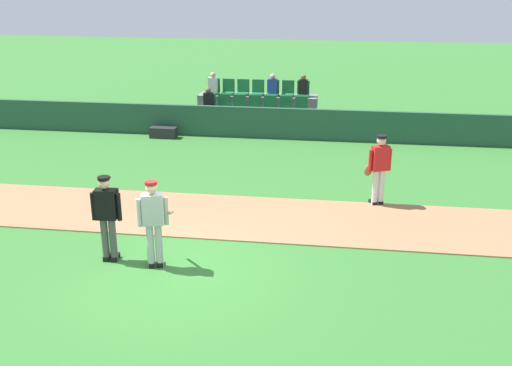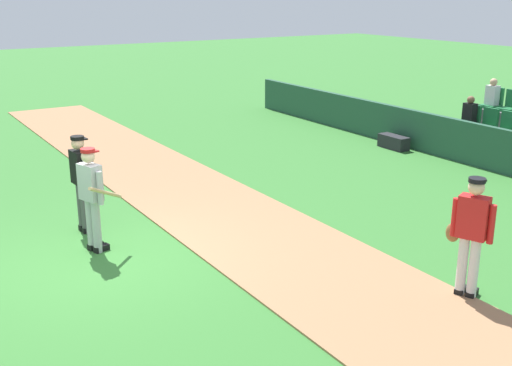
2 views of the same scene
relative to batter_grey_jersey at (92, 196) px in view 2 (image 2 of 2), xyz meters
The scene contains 7 objects.
ground_plane 1.03m from the batter_grey_jersey, ahead, with size 80.00×80.00×0.00m, color #33702D.
infield_dirt_path 2.84m from the batter_grey_jersey, 82.26° to the left, with size 28.00×2.62×0.03m, color #9E704C.
dugout_fence 9.69m from the batter_grey_jersey, 87.86° to the left, with size 20.00×0.16×1.06m, color #234C38.
batter_grey_jersey is the anchor object (origin of this frame).
umpire_home_plate 0.98m from the batter_grey_jersey, behind, with size 0.59×0.33×1.76m.
runner_red_jersey 5.86m from the batter_grey_jersey, 41.80° to the left, with size 0.66×0.41×1.76m.
equipment_bag 9.60m from the batter_grey_jersey, 105.59° to the left, with size 0.90×0.36×0.36m, color #232328.
Camera 2 is at (9.26, -2.84, 4.17)m, focal length 44.10 mm.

